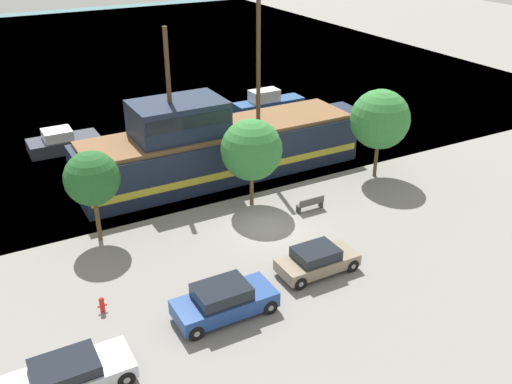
% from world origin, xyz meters
% --- Properties ---
extents(ground_plane, '(160.00, 160.00, 0.00)m').
position_xyz_m(ground_plane, '(0.00, 0.00, 0.00)').
color(ground_plane, gray).
extents(water_surface, '(80.00, 80.00, 0.00)m').
position_xyz_m(water_surface, '(0.00, 44.00, 0.00)').
color(water_surface, teal).
rests_on(water_surface, ground).
extents(pirate_ship, '(20.29, 4.78, 11.25)m').
position_xyz_m(pirate_ship, '(0.62, 7.66, 2.06)').
color(pirate_ship, '#192338').
rests_on(pirate_ship, water_surface).
extents(moored_boat_dockside, '(5.06, 2.37, 1.64)m').
position_xyz_m(moored_boat_dockside, '(-7.56, 17.09, 0.63)').
color(moored_boat_dockside, '#2D333D').
rests_on(moored_boat_dockside, water_surface).
extents(moored_boat_outer, '(6.36, 1.83, 2.01)m').
position_xyz_m(moored_boat_outer, '(10.15, 17.54, 0.75)').
color(moored_boat_outer, navy).
rests_on(moored_boat_outer, water_surface).
extents(parked_car_curb_front, '(4.53, 2.00, 1.57)m').
position_xyz_m(parked_car_curb_front, '(-5.49, -5.88, 0.78)').
color(parked_car_curb_front, navy).
rests_on(parked_car_curb_front, ground_plane).
extents(parked_car_curb_mid, '(4.63, 2.00, 1.29)m').
position_xyz_m(parked_car_curb_mid, '(-12.41, -6.99, 0.67)').
color(parked_car_curb_mid, '#B7BCC6').
rests_on(parked_car_curb_mid, ground_plane).
extents(parked_car_curb_rear, '(4.01, 1.85, 1.38)m').
position_xyz_m(parked_car_curb_rear, '(-0.04, -5.08, 0.69)').
color(parked_car_curb_rear, '#7F705B').
rests_on(parked_car_curb_rear, ground_plane).
extents(fire_hydrant, '(0.42, 0.25, 0.76)m').
position_xyz_m(fire_hydrant, '(-10.15, -3.05, 0.41)').
color(fire_hydrant, red).
rests_on(fire_hydrant, ground_plane).
extents(bench_promenade_east, '(1.71, 0.45, 0.85)m').
position_xyz_m(bench_promenade_east, '(3.26, 0.42, 0.44)').
color(bench_promenade_east, '#4C4742').
rests_on(bench_promenade_east, ground_plane).
extents(tree_row_east, '(2.89, 2.89, 5.12)m').
position_xyz_m(tree_row_east, '(-8.59, 3.12, 3.66)').
color(tree_row_east, brown).
rests_on(tree_row_east, ground_plane).
extents(tree_row_mideast, '(3.62, 3.62, 5.38)m').
position_xyz_m(tree_row_mideast, '(0.57, 2.78, 3.56)').
color(tree_row_mideast, brown).
rests_on(tree_row_mideast, ground_plane).
extents(tree_row_midwest, '(3.85, 3.85, 5.93)m').
position_xyz_m(tree_row_midwest, '(9.72, 2.38, 4.00)').
color(tree_row_midwest, brown).
rests_on(tree_row_midwest, ground_plane).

